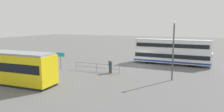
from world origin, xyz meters
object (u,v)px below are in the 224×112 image
(pedestrian_crossing, at_px, (111,66))
(street_lamp, at_px, (173,46))
(double_decker_bus, at_px, (171,52))
(info_sign, at_px, (60,57))
(pedestrian_near_railing, at_px, (110,65))
(tram_yellow, at_px, (4,66))

(pedestrian_crossing, xyz_separation_m, street_lamp, (-7.69, 0.26, 2.87))
(double_decker_bus, bearing_deg, pedestrian_crossing, 55.84)
(double_decker_bus, relative_size, street_lamp, 1.78)
(pedestrian_crossing, height_order, info_sign, info_sign)
(pedestrian_near_railing, bearing_deg, pedestrian_crossing, 141.11)
(tram_yellow, relative_size, street_lamp, 1.84)
(double_decker_bus, distance_m, pedestrian_crossing, 11.32)
(info_sign, bearing_deg, street_lamp, 179.13)
(pedestrian_near_railing, bearing_deg, double_decker_bus, -125.53)
(info_sign, bearing_deg, tram_yellow, 83.35)
(tram_yellow, xyz_separation_m, pedestrian_near_railing, (-8.64, -8.53, -0.73))
(tram_yellow, xyz_separation_m, info_sign, (-0.97, -8.34, -0.09))
(tram_yellow, bearing_deg, info_sign, -96.65)
(pedestrian_crossing, distance_m, street_lamp, 8.21)
(info_sign, distance_m, street_lamp, 15.72)
(pedestrian_crossing, bearing_deg, info_sign, 0.16)
(double_decker_bus, height_order, street_lamp, street_lamp)
(double_decker_bus, distance_m, tram_yellow, 23.31)
(tram_yellow, relative_size, pedestrian_crossing, 7.01)
(tram_yellow, bearing_deg, street_lamp, -153.89)
(pedestrian_near_railing, distance_m, pedestrian_crossing, 0.27)
(tram_yellow, bearing_deg, pedestrian_near_railing, -135.36)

